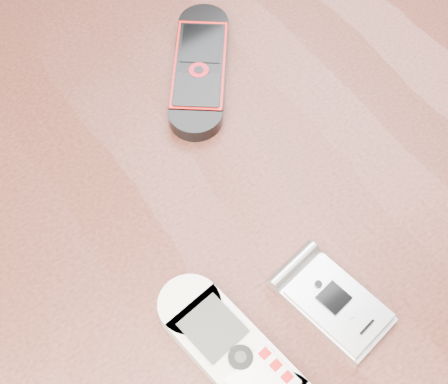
{
  "coord_description": "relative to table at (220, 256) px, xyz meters",
  "views": [
    {
      "loc": [
        -0.14,
        -0.21,
        1.19
      ],
      "look_at": [
        0.01,
        0.0,
        0.76
      ],
      "focal_mm": 50.0,
      "sensor_mm": 36.0,
      "label": 1
    }
  ],
  "objects": [
    {
      "name": "motorola_razr",
      "position": [
        0.02,
        -0.12,
        0.11
      ],
      "size": [
        0.06,
        0.1,
        0.01
      ],
      "primitive_type": "cube",
      "rotation": [
        0.0,
        0.0,
        0.17
      ],
      "color": "#B3B3B8",
      "rests_on": "table"
    },
    {
      "name": "table",
      "position": [
        0.0,
        0.0,
        0.0
      ],
      "size": [
        1.2,
        0.8,
        0.75
      ],
      "color": "black",
      "rests_on": "ground"
    },
    {
      "name": "nokia_black_red",
      "position": [
        0.06,
        0.12,
        0.11
      ],
      "size": [
        0.13,
        0.15,
        0.02
      ],
      "primitive_type": "cube",
      "rotation": [
        0.0,
        0.0,
        -0.66
      ],
      "color": "black",
      "rests_on": "table"
    },
    {
      "name": "nokia_white",
      "position": [
        -0.06,
        -0.11,
        0.11
      ],
      "size": [
        0.07,
        0.15,
        0.02
      ],
      "primitive_type": "cube",
      "rotation": [
        0.0,
        0.0,
        0.13
      ],
      "color": "silver",
      "rests_on": "table"
    }
  ]
}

